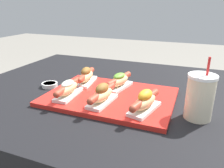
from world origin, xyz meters
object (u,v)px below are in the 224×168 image
hot_dog_4 (119,81)px  sauce_bowl (50,85)px  drink_cup (200,97)px  serving_tray (110,97)px  hot_dog_1 (102,94)px  hot_dog_2 (145,101)px  hot_dog_3 (86,76)px  hot_dog_0 (68,89)px

hot_dog_4 → sauce_bowl: size_ratio=2.64×
drink_cup → serving_tray: bearing=173.3°
hot_dog_1 → hot_dog_2: size_ratio=1.02×
hot_dog_1 → hot_dog_2: bearing=-0.8°
hot_dog_1 → sauce_bowl: hot_dog_1 is taller
hot_dog_2 → hot_dog_3: bearing=151.5°
serving_tray → hot_dog_1: size_ratio=2.64×
hot_dog_0 → hot_dog_4: 0.23m
hot_dog_3 → drink_cup: 0.52m
hot_dog_3 → hot_dog_0: bearing=-88.4°
serving_tray → hot_dog_4: bearing=84.8°
hot_dog_1 → hot_dog_2: (0.16, -0.00, -0.00)m
hot_dog_1 → hot_dog_2: 0.16m
serving_tray → hot_dog_3: 0.19m
hot_dog_0 → serving_tray: bearing=26.5°
hot_dog_0 → hot_dog_3: 0.17m
sauce_bowl → drink_cup: size_ratio=0.34×
hot_dog_2 → sauce_bowl: size_ratio=2.61×
serving_tray → drink_cup: bearing=-6.7°
hot_dog_3 → drink_cup: drink_cup is taller
serving_tray → sauce_bowl: bearing=176.2°
hot_dog_2 → hot_dog_4: 0.23m
hot_dog_0 → hot_dog_4: bearing=45.4°
hot_dog_1 → serving_tray: bearing=91.2°
serving_tray → hot_dog_1: hot_dog_1 is taller
hot_dog_0 → sauce_bowl: 0.20m
hot_dog_2 → sauce_bowl: hot_dog_2 is taller
hot_dog_2 → hot_dog_1: bearing=179.2°
sauce_bowl → drink_cup: bearing=-5.3°
hot_dog_0 → hot_dog_2: 0.32m
hot_dog_4 → serving_tray: bearing=-95.2°
hot_dog_1 → hot_dog_0: bearing=176.9°
hot_dog_3 → sauce_bowl: size_ratio=2.65×
hot_dog_4 → sauce_bowl: (-0.33, -0.07, -0.04)m
serving_tray → hot_dog_2: size_ratio=2.70×
hot_dog_0 → drink_cup: 0.50m
serving_tray → hot_dog_0: hot_dog_0 is taller
hot_dog_4 → drink_cup: 0.36m
hot_dog_1 → hot_dog_4: hot_dog_1 is taller
hot_dog_1 → sauce_bowl: size_ratio=2.67×
hot_dog_4 → drink_cup: (0.33, -0.13, 0.03)m
hot_dog_1 → hot_dog_2: same height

